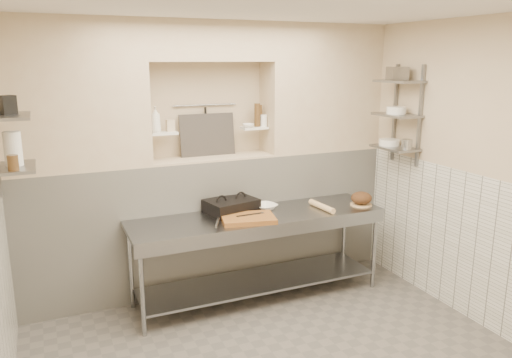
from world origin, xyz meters
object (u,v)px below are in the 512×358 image
rolling_pin (322,206)px  mixing_bowl (265,207)px  panini_press (231,206)px  prep_table (258,239)px  cutting_board (248,218)px  bowl_alcove (248,126)px  jug_left (13,149)px  bottle_soap (156,120)px  bread_loaf (361,198)px

rolling_pin → mixing_bowl: bearing=157.6°
panini_press → rolling_pin: bearing=-29.7°
prep_table → cutting_board: size_ratio=5.11×
bowl_alcove → jug_left: jug_left is taller
jug_left → prep_table: bearing=2.9°
bowl_alcove → prep_table: bearing=-102.4°
panini_press → bottle_soap: size_ratio=2.15×
prep_table → bowl_alcove: 1.22m
rolling_pin → bread_loaf: 0.47m
panini_press → mixing_bowl: panini_press is taller
cutting_board → bowl_alcove: bowl_alcove is taller
bread_loaf → jug_left: size_ratio=0.83×
bowl_alcove → bread_loaf: bearing=-32.4°
panini_press → bottle_soap: 1.15m
mixing_bowl → bread_loaf: bread_loaf is taller
cutting_board → bread_loaf: bread_loaf is taller
panini_press → jug_left: bearing=176.7°
bread_loaf → bottle_soap: bottle_soap is taller
rolling_pin → bowl_alcove: size_ratio=3.16×
prep_table → jug_left: jug_left is taller
prep_table → bread_loaf: 1.21m
rolling_pin → cutting_board: bearing=-176.8°
mixing_bowl → jug_left: (-2.28, -0.26, 0.82)m
prep_table → bread_loaf: bread_loaf is taller
mixing_bowl → bowl_alcove: bowl_alcove is taller
panini_press → bowl_alcove: bearing=32.7°
bowl_alcove → jug_left: size_ratio=0.48×
panini_press → bread_loaf: size_ratio=2.54×
bottle_soap → bread_loaf: bearing=-17.9°
rolling_pin → bottle_soap: size_ratio=1.53×
rolling_pin → jug_left: (-2.83, -0.03, 0.82)m
rolling_pin → bottle_soap: 1.91m
prep_table → cutting_board: bearing=-142.7°
cutting_board → rolling_pin: 0.85m
cutting_board → jug_left: size_ratio=1.91×
panini_press → mixing_bowl: bearing=-21.2°
panini_press → mixing_bowl: size_ratio=2.38×
bowl_alcove → panini_press: bearing=-134.8°
prep_table → panini_press: panini_press is taller
bottle_soap → cutting_board: bearing=-43.0°
prep_table → panini_press: (-0.21, 0.20, 0.33)m
panini_press → mixing_bowl: (0.36, -0.05, -0.04)m
cutting_board → bowl_alcove: bearing=67.0°
cutting_board → jug_left: (-1.98, 0.02, 0.82)m
rolling_pin → bottle_soap: bearing=158.5°
mixing_bowl → cutting_board: bearing=-138.2°
panini_press → bread_loaf: bearing=-25.7°
mixing_bowl → bottle_soap: size_ratio=0.91×
rolling_pin → jug_left: jug_left is taller
cutting_board → bread_loaf: (1.32, 0.01, 0.06)m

